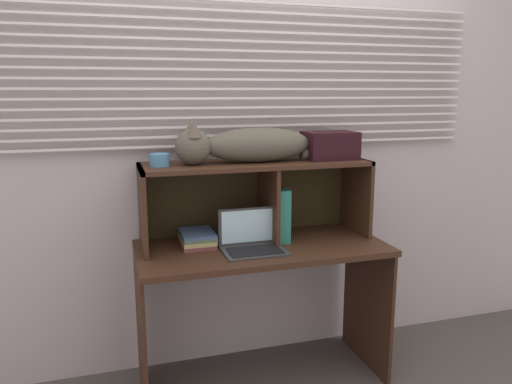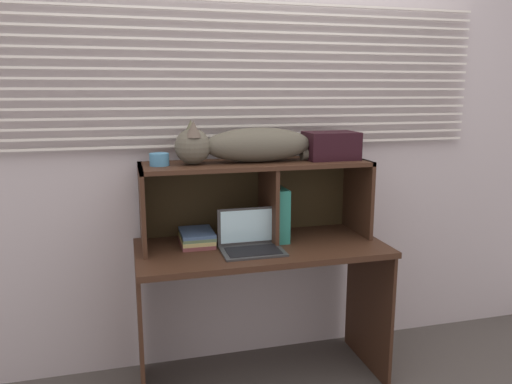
{
  "view_description": "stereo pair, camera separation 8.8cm",
  "coord_description": "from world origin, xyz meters",
  "px_view_note": "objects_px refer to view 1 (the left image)",
  "views": [
    {
      "loc": [
        -0.73,
        -2.1,
        1.54
      ],
      "look_at": [
        0.0,
        0.32,
        1.02
      ],
      "focal_mm": 34.74,
      "sensor_mm": 36.0,
      "label": 1
    },
    {
      "loc": [
        -0.65,
        -2.12,
        1.54
      ],
      "look_at": [
        0.0,
        0.32,
        1.02
      ],
      "focal_mm": 34.74,
      "sensor_mm": 36.0,
      "label": 2
    }
  ],
  "objects_px": {
    "binder_upright": "(277,212)",
    "storage_box": "(330,145)",
    "laptop": "(252,242)",
    "cat": "(246,145)",
    "book_stack": "(197,238)",
    "small_basket": "(160,160)"
  },
  "relations": [
    {
      "from": "laptop",
      "to": "book_stack",
      "type": "xyz_separation_m",
      "value": [
        -0.25,
        0.16,
        -0.01
      ]
    },
    {
      "from": "book_stack",
      "to": "small_basket",
      "type": "xyz_separation_m",
      "value": [
        -0.17,
        0.0,
        0.41
      ]
    },
    {
      "from": "cat",
      "to": "book_stack",
      "type": "xyz_separation_m",
      "value": [
        -0.26,
        -0.0,
        -0.47
      ]
    },
    {
      "from": "laptop",
      "to": "binder_upright",
      "type": "relative_size",
      "value": 1.09
    },
    {
      "from": "book_stack",
      "to": "storage_box",
      "type": "bearing_deg",
      "value": 0.09
    },
    {
      "from": "book_stack",
      "to": "laptop",
      "type": "bearing_deg",
      "value": -33.62
    },
    {
      "from": "binder_upright",
      "to": "storage_box",
      "type": "bearing_deg",
      "value": 0.0
    },
    {
      "from": "book_stack",
      "to": "storage_box",
      "type": "distance_m",
      "value": 0.86
    },
    {
      "from": "binder_upright",
      "to": "book_stack",
      "type": "distance_m",
      "value": 0.45
    },
    {
      "from": "binder_upright",
      "to": "storage_box",
      "type": "distance_m",
      "value": 0.46
    },
    {
      "from": "cat",
      "to": "storage_box",
      "type": "distance_m",
      "value": 0.47
    },
    {
      "from": "binder_upright",
      "to": "laptop",
      "type": "bearing_deg",
      "value": -139.21
    },
    {
      "from": "small_basket",
      "to": "storage_box",
      "type": "relative_size",
      "value": 0.35
    },
    {
      "from": "cat",
      "to": "book_stack",
      "type": "distance_m",
      "value": 0.54
    },
    {
      "from": "binder_upright",
      "to": "book_stack",
      "type": "bearing_deg",
      "value": -179.85
    },
    {
      "from": "laptop",
      "to": "binder_upright",
      "type": "bearing_deg",
      "value": 40.79
    },
    {
      "from": "cat",
      "to": "laptop",
      "type": "distance_m",
      "value": 0.49
    },
    {
      "from": "laptop",
      "to": "small_basket",
      "type": "xyz_separation_m",
      "value": [
        -0.42,
        0.16,
        0.41
      ]
    },
    {
      "from": "storage_box",
      "to": "book_stack",
      "type": "bearing_deg",
      "value": -179.91
    },
    {
      "from": "cat",
      "to": "binder_upright",
      "type": "height_order",
      "value": "cat"
    },
    {
      "from": "book_stack",
      "to": "storage_box",
      "type": "relative_size",
      "value": 0.86
    },
    {
      "from": "binder_upright",
      "to": "small_basket",
      "type": "height_order",
      "value": "small_basket"
    }
  ]
}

